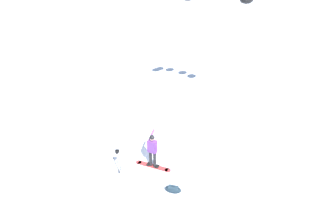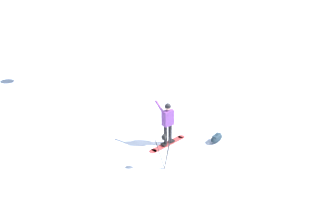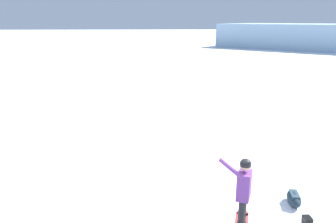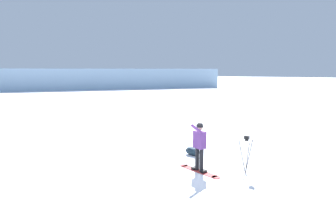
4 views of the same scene
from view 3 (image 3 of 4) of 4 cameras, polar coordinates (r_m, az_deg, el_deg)
snowboarder at (r=7.15m, az=12.86°, el=-12.83°), size 0.76×0.47×1.74m
gear_bag_large at (r=8.95m, az=20.87°, el=-13.79°), size 0.43×0.72×0.31m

